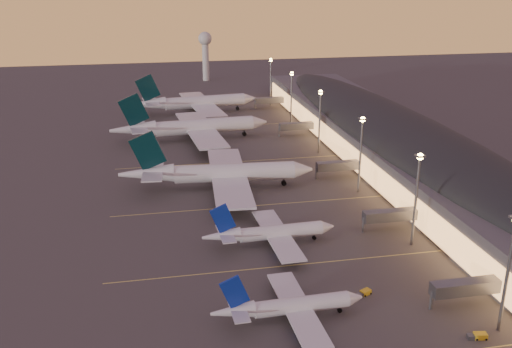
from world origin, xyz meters
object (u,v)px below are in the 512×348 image
Objects in this scene: airliner_narrow_north at (270,233)px; airliner_wide_mid at (191,127)px; baggage_tug_a at (478,336)px; airliner_wide_near at (218,173)px; radar_tower at (205,48)px; baggage_tug_b at (364,293)px; airliner_narrow_south at (289,306)px; airliner_wide_far at (194,103)px.

airliner_wide_mid is at bearing 94.09° from airliner_narrow_north.
airliner_wide_near is at bearing 122.73° from baggage_tug_a.
radar_tower is 282.59m from baggage_tug_b.
airliner_narrow_north is 58.82m from baggage_tug_a.
airliner_wide_far is (-1.58, 192.52, 2.51)m from airliner_narrow_south.
airliner_wide_far is at bearing 110.01° from baggage_tug_a.
airliner_wide_far is (-5.34, 157.25, 2.20)m from airliner_narrow_north.
baggage_tug_b is (3.90, -281.75, -21.36)m from radar_tower.
radar_tower is at bearing 65.66° from baggage_tug_b.
radar_tower is at bearing 73.10° from airliner_wide_far.
radar_tower reaches higher than baggage_tug_b.
airliner_wide_mid reaches higher than baggage_tug_a.
airliner_narrow_south is at bearing -96.29° from airliner_wide_far.
airliner_wide_near is 61.67m from airliner_wide_mid.
airliner_wide_near is (-8.02, 45.02, 2.03)m from airliner_narrow_north.
airliner_wide_near reaches higher than baggage_tug_a.
airliner_narrow_south is 20.38m from baggage_tug_b.
radar_tower is at bearing 85.47° from airliner_narrow_south.
airliner_narrow_south is 80.43m from airliner_wide_near.
airliner_wide_near is at bearing -95.42° from radar_tower.
airliner_wide_far is 187.82m from baggage_tug_b.
airliner_wide_far is at bearing 89.01° from airliner_narrow_south.
airliner_narrow_south is at bearing -91.67° from airliner_wide_mid.
airliner_wide_mid is (-7.72, 141.85, 2.64)m from airliner_narrow_south.
airliner_narrow_south is 288.71m from radar_tower.
radar_tower is at bearing 76.20° from airliner_wide_mid.
baggage_tug_a is at bearing -62.79° from airliner_wide_near.
airliner_narrow_south is at bearing 168.30° from baggage_tug_a.
airliner_narrow_south is 0.91× the size of airliner_narrow_north.
airliner_wide_mid reaches higher than baggage_tug_b.
airliner_narrow_south is 38.45m from baggage_tug_a.
radar_tower reaches higher than airliner_wide_near.
airliner_wide_near reaches higher than baggage_tug_b.
baggage_tug_a is at bearing -86.53° from airliner_wide_far.
radar_tower is (15.43, 287.69, 18.80)m from airliner_narrow_south.
radar_tower reaches higher than airliner_wide_far.
airliner_wide_mid is 138.68m from baggage_tug_b.
baggage_tug_a is (35.70, -14.04, -2.55)m from airliner_narrow_south.
baggage_tug_b is at bearing 139.13° from baggage_tug_a.
baggage_tug_b is at bearing 15.61° from airliner_narrow_south.
airliner_narrow_south reaches higher than baggage_tug_a.
radar_tower reaches higher than airliner_narrow_south.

